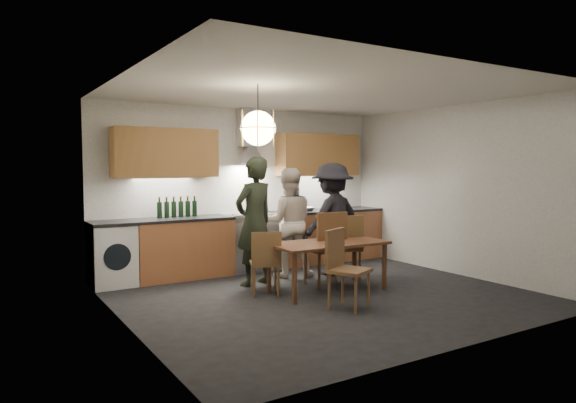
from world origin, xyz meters
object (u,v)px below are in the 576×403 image
person_right (332,219)px  chair_back_left (266,259)px  person_left (254,221)px  person_mid (288,222)px  dining_table (328,248)px  chair_front (343,263)px  mixing_bowl (308,209)px  stock_pot (332,205)px  wine_bottles (177,207)px

person_right → chair_back_left: bearing=13.1°
person_left → person_mid: size_ratio=1.10×
dining_table → chair_front: 0.79m
person_mid → mixing_bowl: size_ratio=6.24×
stock_pot → chair_back_left: bearing=-144.4°
mixing_bowl → wine_bottles: (-2.28, 0.12, 0.12)m
stock_pot → mixing_bowl: bearing=-176.8°
person_mid → person_right: (0.66, -0.23, 0.04)m
chair_front → mixing_bowl: size_ratio=3.53×
wine_bottles → person_left: bearing=-56.1°
chair_back_left → dining_table: bearing=-171.7°
dining_table → wine_bottles: bearing=126.5°
person_left → stock_pot: 2.32m
person_right → stock_pot: bearing=-135.9°
dining_table → chair_back_left: bearing=166.1°
person_right → wine_bottles: bearing=-36.8°
person_mid → dining_table: bearing=112.4°
chair_back_left → chair_front: bearing=141.6°
chair_back_left → chair_front: chair_front is taller
dining_table → stock_pot: stock_pot is taller
dining_table → person_mid: person_mid is taller
chair_front → dining_table: bearing=42.2°
stock_pot → wine_bottles: wine_bottles is taller
chair_back_left → person_mid: person_mid is taller
chair_back_left → wine_bottles: wine_bottles is taller
dining_table → mixing_bowl: size_ratio=6.01×
chair_back_left → stock_pot: stock_pot is taller
dining_table → person_left: (-0.65, 0.84, 0.31)m
wine_bottles → chair_back_left: bearing=-71.8°
person_right → wine_bottles: 2.35m
chair_back_left → person_right: 1.68m
chair_back_left → person_left: size_ratio=0.47×
person_right → chair_front: bearing=48.0°
person_left → mixing_bowl: bearing=-162.7°
wine_bottles → person_mid: bearing=-31.1°
chair_front → stock_pot: stock_pot is taller
person_mid → stock_pot: 1.60m
chair_back_left → person_left: (0.17, 0.62, 0.42)m
mixing_bowl → chair_back_left: bearing=-137.2°
chair_front → person_mid: bearing=54.1°
person_mid → wine_bottles: person_mid is taller
person_left → mixing_bowl: 1.82m
person_mid → person_right: bearing=-174.3°
chair_back_left → chair_front: 1.07m
chair_front → mixing_bowl: 2.83m
person_left → wine_bottles: bearing=-70.7°
chair_front → chair_back_left: bearing=93.8°
person_mid → wine_bottles: bearing=-6.3°
person_left → person_mid: 0.73m
dining_table → chair_front: size_ratio=1.70×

